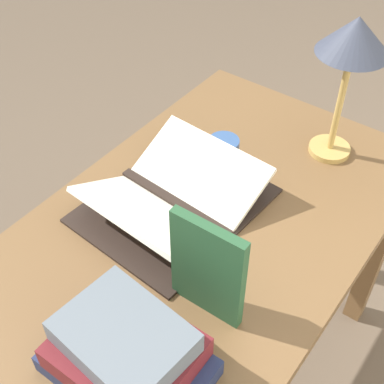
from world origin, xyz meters
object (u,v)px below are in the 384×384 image
object	(u,v)px
book_standing_upright	(207,269)
coffee_mug	(223,153)
book_stack_tall	(126,353)
reading_lamp	(353,46)
open_book	(174,198)

from	to	relation	value
book_standing_upright	coffee_mug	bearing A→B (deg)	-151.46
book_stack_tall	coffee_mug	distance (m)	0.63
book_standing_upright	coffee_mug	distance (m)	0.45
book_stack_tall	reading_lamp	xyz separation A→B (m)	(-0.82, 0.01, 0.25)
coffee_mug	book_standing_upright	bearing A→B (deg)	29.84
open_book	reading_lamp	bearing A→B (deg)	156.91
reading_lamp	open_book	bearing A→B (deg)	-26.54
book_stack_tall	book_standing_upright	size ratio (longest dim) A/B	1.21
open_book	coffee_mug	world-z (taller)	open_book
book_standing_upright	reading_lamp	size ratio (longest dim) A/B	0.63
reading_lamp	coffee_mug	world-z (taller)	reading_lamp
open_book	coffee_mug	distance (m)	0.20
reading_lamp	coffee_mug	bearing A→B (deg)	-41.78
book_standing_upright	reading_lamp	xyz separation A→B (m)	(-0.61, -0.02, 0.20)
open_book	reading_lamp	distance (m)	0.56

